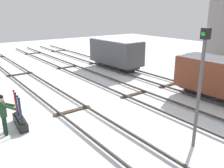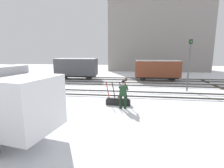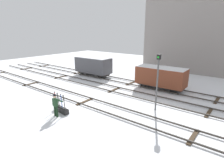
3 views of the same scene
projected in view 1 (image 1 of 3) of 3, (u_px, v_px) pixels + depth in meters
ground_plane at (72, 112)px, 11.75m from camera, size 60.00×60.00×0.00m
track_main_line at (72, 109)px, 11.72m from camera, size 44.00×1.94×0.18m
track_siding_near at (134, 93)px, 14.04m from camera, size 44.00×1.94×0.18m
track_siding_far at (170, 84)px, 15.85m from camera, size 44.00×1.94×0.18m
switch_lever_frame at (20, 121)px, 10.20m from camera, size 1.57×0.48×1.45m
rail_worker at (4, 112)px, 9.35m from camera, size 0.57×0.66×1.68m
signal_post at (201, 79)px, 8.01m from camera, size 0.24×0.32×4.25m
freight_car_far_end at (116, 52)px, 20.05m from camera, size 4.94×2.18×2.49m
freight_car_back_track at (223, 77)px, 12.77m from camera, size 4.97×2.04×2.32m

